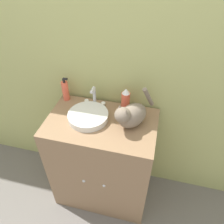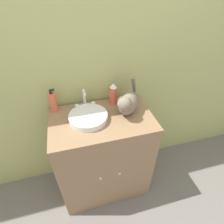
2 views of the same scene
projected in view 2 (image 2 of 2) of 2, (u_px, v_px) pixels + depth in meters
ground_plane at (110, 204)px, 1.67m from camera, size 8.00×8.00×0.00m
wall_back at (92, 57)px, 1.29m from camera, size 6.00×0.05×2.50m
vanity_cabinet at (103, 156)px, 1.58m from camera, size 0.77×0.49×0.89m
sink_basin at (88, 117)px, 1.28m from camera, size 0.28×0.28×0.05m
faucet at (85, 101)px, 1.36m from camera, size 0.16×0.08×0.17m
cat at (128, 103)px, 1.29m from camera, size 0.26×0.32×0.26m
soap_bottle at (53, 102)px, 1.32m from camera, size 0.05×0.05×0.20m
spray_bottle at (113, 94)px, 1.40m from camera, size 0.06×0.06×0.18m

